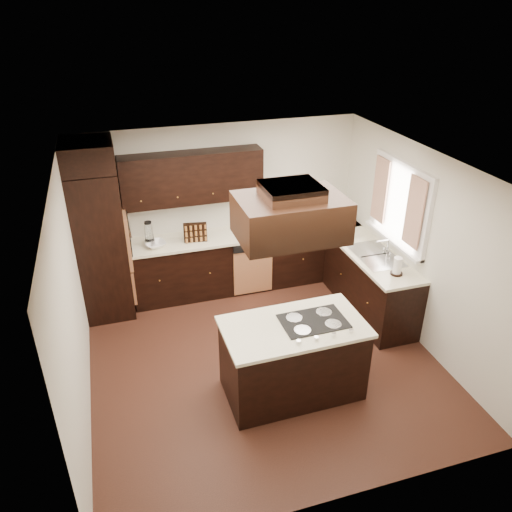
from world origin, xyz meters
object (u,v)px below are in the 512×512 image
oven_column (101,245)px  island (293,360)px  spice_rack (195,232)px  range_hood (290,217)px

oven_column → island: (1.92, -2.35, -0.62)m
oven_column → island: oven_column is taller
oven_column → spice_rack: bearing=0.5°
oven_column → range_hood: 3.13m
oven_column → island: bearing=-50.7°
oven_column → spice_rack: size_ratio=6.36×
island → range_hood: (-0.05, 0.09, 1.72)m
oven_column → spice_rack: 1.30m
island → spice_rack: bearing=103.9°
spice_rack → range_hood: bearing=-66.5°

